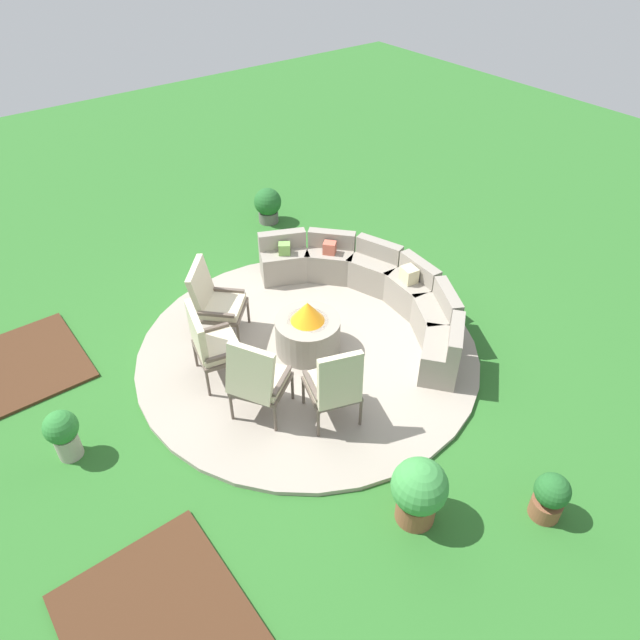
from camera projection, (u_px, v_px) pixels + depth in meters
ground_plane at (308, 352)px, 7.74m from camera, size 24.00×24.00×0.00m
patio_circle at (308, 350)px, 7.72m from camera, size 4.51×4.51×0.06m
mulch_bed_left at (23, 365)px, 7.51m from camera, size 1.60×1.44×0.04m
mulch_bed_right at (156, 620)px, 4.99m from camera, size 1.60×1.44×0.04m
fire_pit at (308, 331)px, 7.51m from camera, size 0.85×0.85×0.76m
curved_stone_bench at (376, 289)px, 8.25m from camera, size 3.66×1.68×0.73m
lounge_chair_front_left at (214, 300)px, 7.60m from camera, size 0.83×0.87×1.12m
lounge_chair_front_right at (210, 343)px, 6.94m from camera, size 0.73×0.66×1.11m
lounge_chair_back_left at (257, 379)px, 6.43m from camera, size 0.80×0.82×1.17m
lounge_chair_back_right at (335, 385)px, 6.38m from camera, size 0.73×0.69×1.10m
potted_plant_0 at (420, 500)px, 5.57m from camera, size 0.32×0.32×0.60m
potted_plant_1 at (63, 433)px, 6.18m from camera, size 0.37×0.37×0.64m
potted_plant_2 at (268, 204)px, 10.30m from camera, size 0.49×0.49×0.64m
potted_plant_3 at (550, 496)px, 5.64m from camera, size 0.35×0.35×0.56m
potted_plant_4 at (419, 491)px, 5.53m from camera, size 0.56×0.56×0.78m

